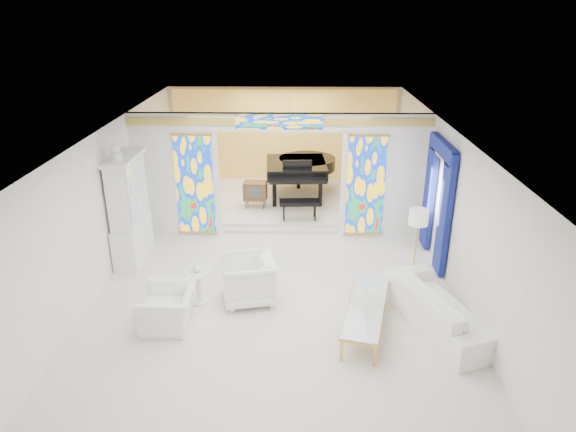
{
  "coord_description": "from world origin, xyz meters",
  "views": [
    {
      "loc": [
        0.41,
        -9.61,
        5.27
      ],
      "look_at": [
        0.22,
        0.2,
        1.22
      ],
      "focal_mm": 32.0,
      "sensor_mm": 36.0,
      "label": 1
    }
  ],
  "objects_px": {
    "sofa": "(441,307)",
    "china_cabinet": "(129,210)",
    "armchair_right": "(248,279)",
    "armchair_left": "(168,308)",
    "tv_console": "(255,191)",
    "grand_piano": "(301,167)",
    "coffee_table": "(366,309)"
  },
  "relations": [
    {
      "from": "armchair_left",
      "to": "armchair_right",
      "type": "distance_m",
      "value": 1.57
    },
    {
      "from": "sofa",
      "to": "tv_console",
      "type": "relative_size",
      "value": 3.59
    },
    {
      "from": "china_cabinet",
      "to": "grand_piano",
      "type": "xyz_separation_m",
      "value": [
        3.73,
        3.74,
        -0.15
      ]
    },
    {
      "from": "china_cabinet",
      "to": "sofa",
      "type": "height_order",
      "value": "china_cabinet"
    },
    {
      "from": "armchair_left",
      "to": "grand_piano",
      "type": "bearing_deg",
      "value": 157.72
    },
    {
      "from": "china_cabinet",
      "to": "sofa",
      "type": "distance_m",
      "value": 6.69
    },
    {
      "from": "sofa",
      "to": "grand_piano",
      "type": "distance_m",
      "value": 6.69
    },
    {
      "from": "tv_console",
      "to": "china_cabinet",
      "type": "bearing_deg",
      "value": -127.84
    },
    {
      "from": "tv_console",
      "to": "grand_piano",
      "type": "bearing_deg",
      "value": 42.44
    },
    {
      "from": "armchair_left",
      "to": "tv_console",
      "type": "bearing_deg",
      "value": 166.36
    },
    {
      "from": "armchair_left",
      "to": "coffee_table",
      "type": "distance_m",
      "value": 3.46
    },
    {
      "from": "armchair_right",
      "to": "china_cabinet",
      "type": "bearing_deg",
      "value": -133.89
    },
    {
      "from": "sofa",
      "to": "armchair_right",
      "type": "bearing_deg",
      "value": 58.32
    },
    {
      "from": "tv_console",
      "to": "armchair_left",
      "type": "bearing_deg",
      "value": -97.84
    },
    {
      "from": "sofa",
      "to": "coffee_table",
      "type": "xyz_separation_m",
      "value": [
        -1.34,
        -0.17,
        0.05
      ]
    },
    {
      "from": "sofa",
      "to": "china_cabinet",
      "type": "bearing_deg",
      "value": 48.97
    },
    {
      "from": "china_cabinet",
      "to": "armchair_left",
      "type": "relative_size",
      "value": 2.61
    },
    {
      "from": "armchair_right",
      "to": "armchair_left",
      "type": "bearing_deg",
      "value": -69.92
    },
    {
      "from": "armchair_right",
      "to": "grand_piano",
      "type": "relative_size",
      "value": 0.31
    },
    {
      "from": "armchair_left",
      "to": "tv_console",
      "type": "height_order",
      "value": "tv_console"
    },
    {
      "from": "coffee_table",
      "to": "armchair_right",
      "type": "bearing_deg",
      "value": 156.45
    },
    {
      "from": "china_cabinet",
      "to": "tv_console",
      "type": "relative_size",
      "value": 3.83
    },
    {
      "from": "grand_piano",
      "to": "armchair_right",
      "type": "bearing_deg",
      "value": -103.89
    },
    {
      "from": "armchair_left",
      "to": "coffee_table",
      "type": "bearing_deg",
      "value": 86.79
    },
    {
      "from": "grand_piano",
      "to": "tv_console",
      "type": "height_order",
      "value": "grand_piano"
    },
    {
      "from": "china_cabinet",
      "to": "tv_console",
      "type": "xyz_separation_m",
      "value": [
        2.5,
        2.77,
        -0.53
      ]
    },
    {
      "from": "grand_piano",
      "to": "sofa",
      "type": "bearing_deg",
      "value": -71.72
    },
    {
      "from": "armchair_left",
      "to": "sofa",
      "type": "xyz_separation_m",
      "value": [
        4.8,
        0.07,
        0.03
      ]
    },
    {
      "from": "grand_piano",
      "to": "tv_console",
      "type": "bearing_deg",
      "value": -144.91
    },
    {
      "from": "coffee_table",
      "to": "china_cabinet",
      "type": "bearing_deg",
      "value": 151.48
    },
    {
      "from": "china_cabinet",
      "to": "grand_piano",
      "type": "relative_size",
      "value": 0.85
    },
    {
      "from": "armchair_right",
      "to": "grand_piano",
      "type": "height_order",
      "value": "grand_piano"
    }
  ]
}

